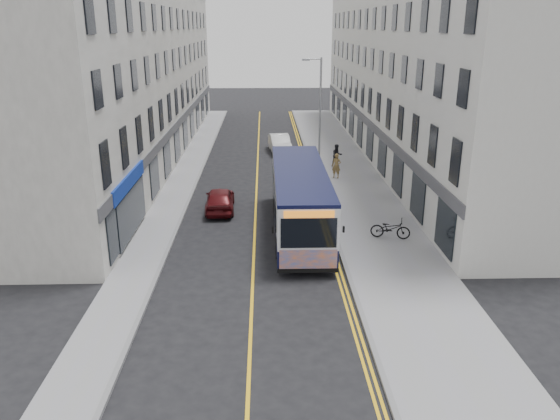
{
  "coord_description": "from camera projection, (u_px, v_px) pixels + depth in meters",
  "views": [
    {
      "loc": [
        0.53,
        -22.25,
        10.01
      ],
      "look_at": [
        1.25,
        2.4,
        1.6
      ],
      "focal_mm": 35.0,
      "sensor_mm": 36.0,
      "label": 1
    }
  ],
  "objects": [
    {
      "name": "pavement_east",
      "position": [
        352.0,
        184.0,
        35.78
      ],
      "size": [
        4.5,
        64.0,
        0.12
      ],
      "primitive_type": "cube",
      "color": "gray",
      "rests_on": "ground"
    },
    {
      "name": "kerb_east",
      "position": [
        318.0,
        185.0,
        35.71
      ],
      "size": [
        0.18,
        64.0,
        0.13
      ],
      "primitive_type": "cube",
      "color": "slate",
      "rests_on": "ground"
    },
    {
      "name": "kerb_west",
      "position": [
        195.0,
        186.0,
        35.49
      ],
      "size": [
        0.18,
        64.0,
        0.13
      ],
      "primitive_type": "cube",
      "color": "slate",
      "rests_on": "ground"
    },
    {
      "name": "car_maroon",
      "position": [
        220.0,
        199.0,
        30.7
      ],
      "size": [
        1.72,
        4.0,
        1.35
      ],
      "primitive_type": "imported",
      "rotation": [
        0.0,
        0.0,
        3.18
      ],
      "color": "#520D11",
      "rests_on": "ground"
    },
    {
      "name": "terrace_west",
      "position": [
        139.0,
        73.0,
        41.79
      ],
      "size": [
        6.0,
        46.0,
        13.0
      ],
      "primitive_type": "cube",
      "color": "silver",
      "rests_on": "ground"
    },
    {
      "name": "pedestrian_far",
      "position": [
        337.0,
        155.0,
        39.8
      ],
      "size": [
        0.9,
        0.77,
        1.64
      ],
      "primitive_type": "imported",
      "rotation": [
        0.0,
        0.0,
        0.2
      ],
      "color": "black",
      "rests_on": "pavement_east"
    },
    {
      "name": "pavement_west",
      "position": [
        180.0,
        186.0,
        35.47
      ],
      "size": [
        2.0,
        64.0,
        0.12
      ],
      "primitive_type": "cube",
      "color": "gray",
      "rests_on": "ground"
    },
    {
      "name": "road_dbl_yellow_inner",
      "position": [
        311.0,
        185.0,
        35.72
      ],
      "size": [
        0.1,
        64.0,
        0.01
      ],
      "primitive_type": "cube",
      "color": "yellow",
      "rests_on": "ground"
    },
    {
      "name": "terrace_east",
      "position": [
        405.0,
        72.0,
        42.36
      ],
      "size": [
        6.0,
        46.0,
        13.0
      ],
      "primitive_type": "cube",
      "color": "silver",
      "rests_on": "ground"
    },
    {
      "name": "road_centre_line",
      "position": [
        257.0,
        186.0,
        35.62
      ],
      "size": [
        0.12,
        64.0,
        0.01
      ],
      "primitive_type": "cube",
      "color": "yellow",
      "rests_on": "ground"
    },
    {
      "name": "car_white",
      "position": [
        280.0,
        144.0,
        44.78
      ],
      "size": [
        1.97,
        4.5,
        1.44
      ],
      "primitive_type": "imported",
      "rotation": [
        0.0,
        0.0,
        0.1
      ],
      "color": "white",
      "rests_on": "ground"
    },
    {
      "name": "pedestrian_near",
      "position": [
        336.0,
        166.0,
        36.8
      ],
      "size": [
        0.72,
        0.61,
        1.67
      ],
      "primitive_type": "imported",
      "rotation": [
        0.0,
        0.0,
        -0.41
      ],
      "color": "olive",
      "rests_on": "pavement_east"
    },
    {
      "name": "city_bus",
      "position": [
        300.0,
        198.0,
        27.25
      ],
      "size": [
        2.6,
        11.14,
        3.24
      ],
      "color": "black",
      "rests_on": "ground"
    },
    {
      "name": "ground",
      "position": [
        254.0,
        262.0,
        24.27
      ],
      "size": [
        140.0,
        140.0,
        0.0
      ],
      "primitive_type": "plane",
      "color": "black",
      "rests_on": "ground"
    },
    {
      "name": "bicycle",
      "position": [
        390.0,
        228.0,
        26.46
      ],
      "size": [
        2.02,
        1.13,
        1.0
      ],
      "primitive_type": "imported",
      "rotation": [
        0.0,
        0.0,
        1.32
      ],
      "color": "black",
      "rests_on": "pavement_east"
    },
    {
      "name": "streetlamp",
      "position": [
        319.0,
        114.0,
        36.21
      ],
      "size": [
        1.32,
        0.18,
        8.0
      ],
      "color": "#9C9EA4",
      "rests_on": "ground"
    },
    {
      "name": "road_dbl_yellow_outer",
      "position": [
        314.0,
        185.0,
        35.73
      ],
      "size": [
        0.1,
        64.0,
        0.01
      ],
      "primitive_type": "cube",
      "color": "yellow",
      "rests_on": "ground"
    }
  ]
}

